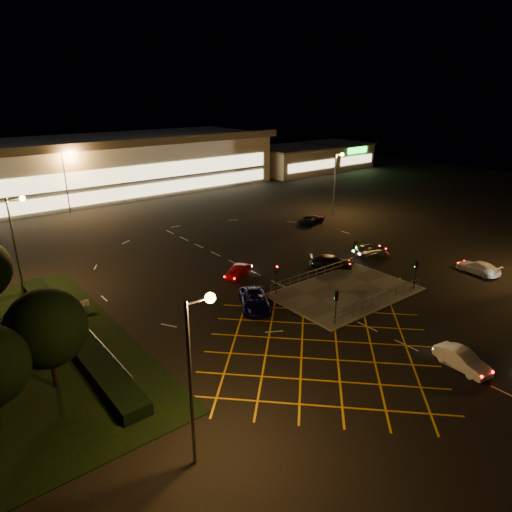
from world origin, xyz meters
TOP-DOWN VIEW (x-y plane):
  - ground at (0.00, 0.00)m, footprint 180.00×180.00m
  - pedestrian_island at (2.00, -2.00)m, footprint 14.00×9.00m
  - grass_verge at (-28.00, 6.00)m, footprint 18.00×30.00m
  - hedge at (-23.00, 6.00)m, footprint 2.00×26.00m
  - supermarket at (0.00, 61.95)m, footprint 72.00×26.50m
  - retail_unit_a at (46.00, 53.97)m, footprint 18.80×14.80m
  - retail_unit_b at (62.00, 53.96)m, footprint 14.80×14.80m
  - streetlight_sw at (-21.56, -12.00)m, footprint 1.78×0.56m
  - streetlight_nw at (-23.56, 18.00)m, footprint 1.78×0.56m
  - streetlight_ne at (24.44, 20.00)m, footprint 1.78×0.56m
  - streetlight_far_left at (-9.56, 48.00)m, footprint 1.78×0.56m
  - streetlight_far_right at (30.44, 50.00)m, footprint 1.78×0.56m
  - signal_sw at (-4.00, -5.99)m, footprint 0.28×0.30m
  - signal_se at (8.00, -5.99)m, footprint 0.28×0.30m
  - signal_nw at (-4.00, 1.99)m, footprint 0.28×0.30m
  - signal_ne at (8.00, 1.99)m, footprint 0.28×0.30m
  - tree_e at (-26.00, 0.00)m, footprint 5.40×5.40m
  - car_queue_white at (-1.54, -16.40)m, footprint 2.24×4.52m
  - car_left_blue at (-7.50, 1.04)m, footprint 5.15×6.19m
  - car_far_dkgrey at (6.01, 3.76)m, footprint 5.01×4.87m
  - car_right_silver at (12.98, 3.69)m, footprint 4.50×2.56m
  - car_circ_red at (-4.16, 8.16)m, footprint 4.06×2.91m
  - car_east_grey at (17.34, 18.29)m, footprint 5.40×3.45m
  - car_approach_white at (17.71, -7.79)m, footprint 2.45×5.05m

SIDE VIEW (x-z plane):
  - ground at x=0.00m, z-range 0.00..0.00m
  - grass_verge at x=-28.00m, z-range 0.00..0.08m
  - pedestrian_island at x=2.00m, z-range 0.00..0.12m
  - hedge at x=-23.00m, z-range 0.00..1.00m
  - car_circ_red at x=-4.16m, z-range 0.00..1.27m
  - car_east_grey at x=17.34m, z-range 0.00..1.39m
  - car_approach_white at x=17.71m, z-range 0.00..1.42m
  - car_queue_white at x=-1.54m, z-range 0.00..1.42m
  - car_far_dkgrey at x=6.01m, z-range 0.00..1.44m
  - car_right_silver at x=12.98m, z-range 0.00..1.44m
  - car_left_blue at x=-7.50m, z-range 0.00..1.57m
  - signal_sw at x=-4.00m, z-range 0.79..3.94m
  - signal_se at x=8.00m, z-range 0.79..3.94m
  - signal_nw at x=-4.00m, z-range 0.79..3.94m
  - signal_ne at x=8.00m, z-range 0.79..3.94m
  - retail_unit_a at x=46.00m, z-range 0.04..6.39m
  - retail_unit_b at x=62.00m, z-range 0.05..6.40m
  - tree_e at x=-26.00m, z-range 0.97..8.32m
  - supermarket at x=0.00m, z-range 0.06..10.56m
  - streetlight_sw at x=-21.56m, z-range 1.55..11.58m
  - streetlight_nw at x=-23.56m, z-range 1.55..11.58m
  - streetlight_ne at x=24.44m, z-range 1.55..11.58m
  - streetlight_far_left at x=-9.56m, z-range 1.55..11.58m
  - streetlight_far_right at x=30.44m, z-range 1.55..11.58m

